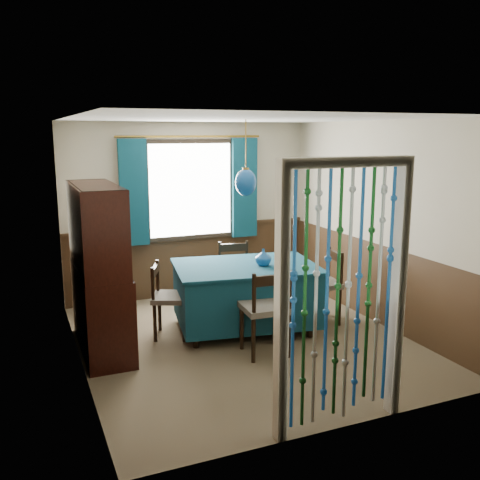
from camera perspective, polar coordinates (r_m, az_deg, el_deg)
name	(u,v)px	position (r m, az deg, el deg)	size (l,w,h in m)	color
floor	(244,341)	(6.26, 0.47, -10.68)	(4.00, 4.00, 0.00)	brown
ceiling	(245,119)	(5.80, 0.51, 12.83)	(4.00, 4.00, 0.00)	silver
wall_back	(190,210)	(7.76, -5.40, 3.17)	(3.60, 3.60, 0.00)	#B8AE96
wall_front	(348,279)	(4.20, 11.44, -4.12)	(3.60, 3.60, 0.00)	#B8AE96
wall_left	(76,248)	(5.46, -17.11, -0.79)	(4.00, 4.00, 0.00)	#B8AE96
wall_right	(378,224)	(6.82, 14.52, 1.71)	(4.00, 4.00, 0.00)	#B8AE96
wainscot_back	(191,261)	(7.89, -5.27, -2.24)	(3.60, 3.60, 0.00)	#3A2616
wainscot_front	(343,369)	(4.46, 10.94, -13.39)	(3.60, 3.60, 0.00)	#3A2616
wainscot_left	(82,320)	(5.66, -16.51, -8.21)	(4.00, 4.00, 0.00)	#3A2616
wainscot_right	(374,282)	(6.97, 14.11, -4.39)	(4.00, 4.00, 0.00)	#3A2616
window	(190,190)	(7.67, -5.33, 5.34)	(1.32, 0.12, 1.42)	black
doorway	(343,302)	(4.30, 10.88, -6.49)	(1.16, 0.12, 2.18)	silver
dining_table	(246,293)	(6.46, 0.59, -5.63)	(1.83, 1.41, 0.81)	#0D3647
chair_near	(266,309)	(5.74, 2.79, -7.39)	(0.51, 0.49, 0.96)	black
chair_far	(236,275)	(7.12, -0.46, -3.80)	(0.53, 0.51, 0.92)	black
chair_left	(168,298)	(6.31, -7.64, -6.13)	(0.55, 0.56, 0.88)	black
chair_right	(323,284)	(6.80, 8.83, -4.65)	(0.50, 0.52, 0.93)	black
sideboard	(100,295)	(6.03, -14.70, -5.65)	(0.48, 1.39, 1.82)	black
pendant_lamp	(246,182)	(6.20, 0.62, 6.19)	(0.25, 0.25, 0.87)	olive
vase_table	(263,258)	(6.33, 2.50, -1.92)	(0.18, 0.18, 0.18)	navy
bowl_shelf	(107,241)	(5.61, -13.99, -0.10)	(0.21, 0.21, 0.05)	beige
vase_sideboard	(100,254)	(6.20, -14.71, -1.46)	(0.20, 0.20, 0.21)	beige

